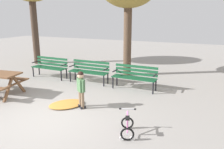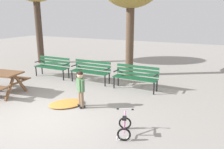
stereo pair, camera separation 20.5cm
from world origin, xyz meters
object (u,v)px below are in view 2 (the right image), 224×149
object	(u,v)px
park_bench_right	(136,76)
kids_bicycle	(125,127)
child_standing	(81,86)
park_bench_far_left	(53,65)
park_bench_left	(91,70)

from	to	relation	value
park_bench_right	kids_bicycle	size ratio (longest dim) A/B	2.57
park_bench_right	child_standing	bearing A→B (deg)	-111.63
park_bench_right	kids_bicycle	distance (m)	3.25
park_bench_far_left	park_bench_left	distance (m)	1.90
park_bench_left	child_standing	bearing A→B (deg)	-66.16
park_bench_far_left	kids_bicycle	bearing A→B (deg)	-34.48
park_bench_left	kids_bicycle	xyz separation A→B (m)	(2.75, -3.21, -0.31)
child_standing	park_bench_left	bearing A→B (deg)	113.84
park_bench_left	child_standing	distance (m)	2.53
park_bench_far_left	park_bench_right	bearing A→B (deg)	-1.00
kids_bicycle	park_bench_right	bearing A→B (deg)	105.17
park_bench_right	child_standing	distance (m)	2.40
park_bench_left	kids_bicycle	size ratio (longest dim) A/B	2.55
child_standing	kids_bicycle	distance (m)	2.00
park_bench_right	child_standing	world-z (taller)	child_standing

